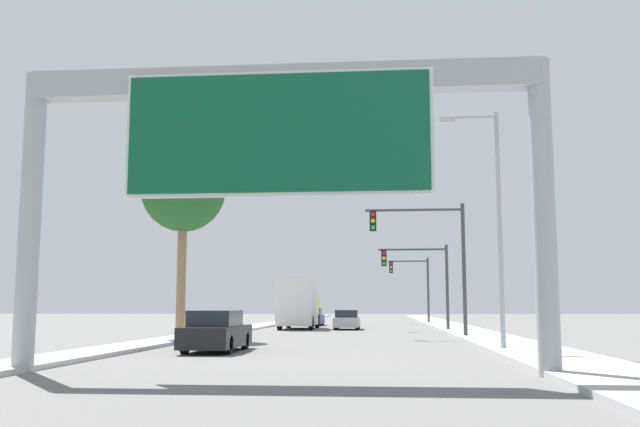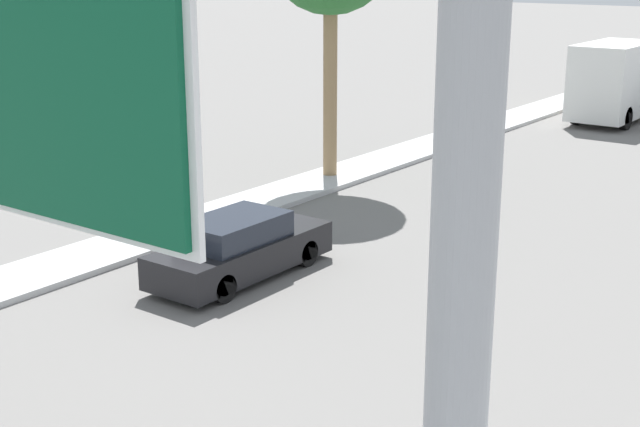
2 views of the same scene
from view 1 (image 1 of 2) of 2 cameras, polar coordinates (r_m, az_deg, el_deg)
The scene contains 12 objects.
sidewalk_right at distance 59.66m, azimuth 10.15°, elevation -8.80°, with size 3.00×120.00×0.15m.
median_strip_left at distance 60.24m, azimuth -4.38°, elevation -8.88°, with size 2.00×120.00×0.15m.
sign_gantry at distance 17.97m, azimuth -3.32°, elevation 5.98°, with size 13.44×0.73×7.69m.
car_far_right at distance 26.50m, azimuth -8.30°, elevation -9.38°, with size 1.75×4.73×1.48m.
car_mid_left at distance 60.92m, azimuth -0.67°, elevation -8.31°, with size 1.83×4.41×1.45m.
car_mid_center at distance 50.73m, azimuth 2.17°, elevation -8.53°, with size 1.74×4.22×1.36m.
truck_box_primary at distance 51.59m, azimuth -1.72°, elevation -7.26°, with size 2.45×7.01×3.52m.
traffic_light_near_intersection at distance 37.63m, azimuth 9.03°, elevation -2.64°, with size 5.19×0.32×6.96m.
traffic_light_mid_block at distance 47.53m, azimuth 8.28°, elevation -4.66°, with size 4.57×0.32×5.66m.
traffic_light_far_intersection at distance 67.52m, azimuth 7.62°, elevation -5.26°, with size 3.82×0.32×6.13m.
palm_tree_background at distance 36.55m, azimuth -10.87°, elevation 1.73°, with size 4.21×4.21×9.54m.
street_lamp_right at distance 26.97m, azimuth 13.61°, elevation 0.26°, with size 2.22×0.28×8.83m.
Camera 1 is at (2.57, 0.59, 1.65)m, focal length 40.00 mm.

